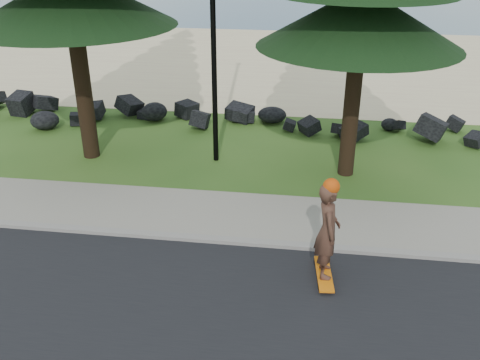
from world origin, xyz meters
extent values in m
plane|color=#295019|center=(0.00, 0.00, 0.00)|extent=(160.00, 160.00, 0.00)
cube|color=gray|center=(0.00, -0.90, 0.05)|extent=(160.00, 0.20, 0.10)
cube|color=gray|center=(0.00, 0.20, 0.04)|extent=(160.00, 2.00, 0.08)
cube|color=#D4BA8D|center=(0.00, 14.50, 0.01)|extent=(160.00, 15.00, 0.01)
cylinder|color=black|center=(0.00, 3.20, 4.00)|extent=(0.14, 0.14, 8.00)
cube|color=orange|center=(2.92, -1.84, 0.11)|extent=(0.37, 1.12, 0.04)
imported|color=#4D2F23|center=(2.92, -1.84, 1.04)|extent=(0.50, 0.70, 1.82)
sphere|color=#C7430B|center=(2.92, -1.84, 1.91)|extent=(0.29, 0.29, 0.29)
camera|label=1|loc=(2.47, -10.05, 6.03)|focal=40.00mm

